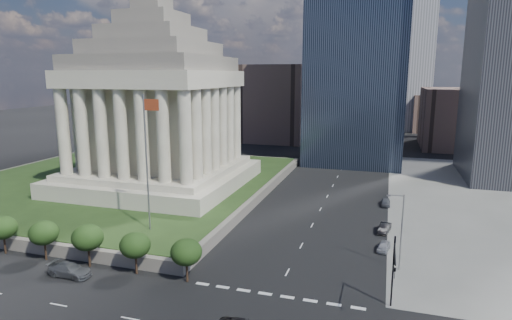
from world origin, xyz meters
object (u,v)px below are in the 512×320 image
at_px(traffic_signal_ne, 394,268).
at_px(parked_sedan_mid, 384,228).
at_px(suv_grey, 70,270).
at_px(war_memorial, 156,91).
at_px(street_lamp_north, 400,228).
at_px(parked_sedan_far, 386,202).
at_px(flagpole, 147,155).
at_px(parked_sedan_near, 384,246).

relative_size(traffic_signal_ne, parked_sedan_mid, 1.87).
height_order(traffic_signal_ne, suv_grey, traffic_signal_ne).
relative_size(war_memorial, traffic_signal_ne, 4.88).
bearing_deg(street_lamp_north, suv_grey, -160.19).
bearing_deg(war_memorial, parked_sedan_mid, -12.10).
xyz_separation_m(street_lamp_north, parked_sedan_mid, (-1.83, 13.25, -4.96)).
bearing_deg(suv_grey, parked_sedan_mid, -52.43).
relative_size(suv_grey, parked_sedan_far, 1.39).
relative_size(war_memorial, flagpole, 1.95).
relative_size(parked_sedan_near, parked_sedan_mid, 0.88).
bearing_deg(traffic_signal_ne, war_memorial, 143.58).
height_order(suv_grey, parked_sedan_near, suv_grey).
xyz_separation_m(traffic_signal_ne, parked_sedan_far, (-1.00, 39.30, -4.56)).
distance_m(traffic_signal_ne, parked_sedan_far, 39.58).
xyz_separation_m(suv_grey, parked_sedan_far, (37.04, 42.00, -0.12)).
distance_m(street_lamp_north, parked_sedan_mid, 14.26).
relative_size(flagpole, traffic_signal_ne, 2.50).
relative_size(flagpole, street_lamp_north, 2.00).
relative_size(flagpole, parked_sedan_far, 4.92).
relative_size(suv_grey, parked_sedan_mid, 1.32).
bearing_deg(parked_sedan_near, parked_sedan_mid, 99.06).
bearing_deg(flagpole, parked_sedan_far, 41.02).
bearing_deg(parked_sedan_mid, flagpole, -147.22).
xyz_separation_m(street_lamp_north, parked_sedan_far, (-1.83, 28.00, -4.97)).
xyz_separation_m(traffic_signal_ne, suv_grey, (-38.04, -2.70, -4.43)).
xyz_separation_m(suv_grey, parked_sedan_near, (37.04, 19.73, -0.17)).
height_order(suv_grey, parked_sedan_far, suv_grey).
bearing_deg(parked_sedan_mid, war_memorial, 177.54).
xyz_separation_m(traffic_signal_ne, street_lamp_north, (0.83, 11.30, 0.41)).
distance_m(flagpole, traffic_signal_ne, 36.69).
bearing_deg(flagpole, street_lamp_north, 1.63).
height_order(war_memorial, traffic_signal_ne, war_memorial).
distance_m(traffic_signal_ne, parked_sedan_near, 17.68).
relative_size(parked_sedan_mid, parked_sedan_far, 1.05).
bearing_deg(war_memorial, parked_sedan_near, -20.78).
height_order(flagpole, parked_sedan_mid, flagpole).
distance_m(traffic_signal_ne, street_lamp_north, 11.34).
height_order(flagpole, street_lamp_north, flagpole).
distance_m(flagpole, suv_grey, 18.27).
bearing_deg(parked_sedan_far, street_lamp_north, -86.43).
bearing_deg(war_memorial, street_lamp_north, -25.92).
relative_size(parked_sedan_near, parked_sedan_far, 0.93).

